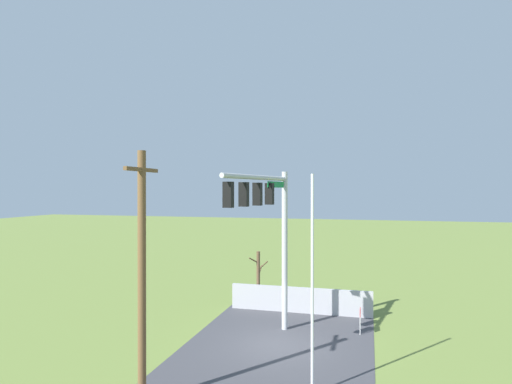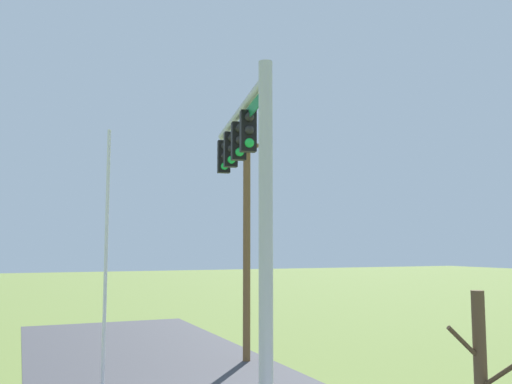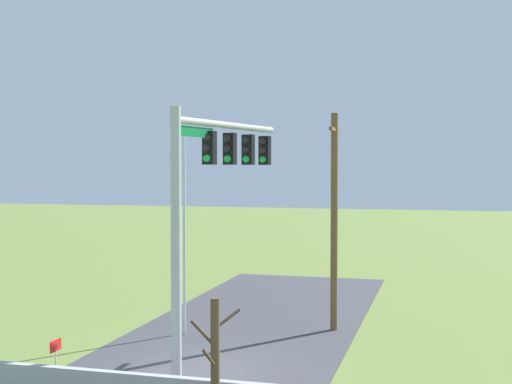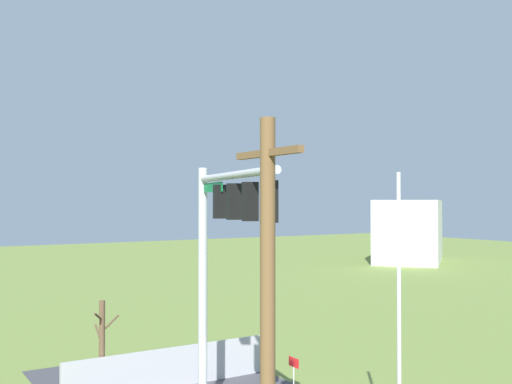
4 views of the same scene
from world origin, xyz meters
The scene contains 7 objects.
retaining_fence centered at (5.12, -0.12, 0.70)m, with size 0.20×7.75×1.39m, color #A8A8AD.
signal_mast centered at (0.42, 0.52, 5.44)m, with size 5.98×1.39×7.62m.
flagpole centered at (-4.01, -1.98, 3.64)m, with size 0.10×0.10×7.28m, color silver.
utility_pole centered at (-6.01, 3.12, 4.16)m, with size 1.90×0.26×7.98m.
bare_tree centered at (5.40, 2.32, 1.68)m, with size 1.27×1.02×3.24m.
open_sign centered at (2.30, -3.38, 0.91)m, with size 0.56×0.04×1.22m.
distant_building centered at (32.42, -40.63, 3.38)m, with size 11.63×6.62×6.76m, color silver.
Camera 4 is at (-14.43, 8.63, 6.56)m, focal length 41.94 mm.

